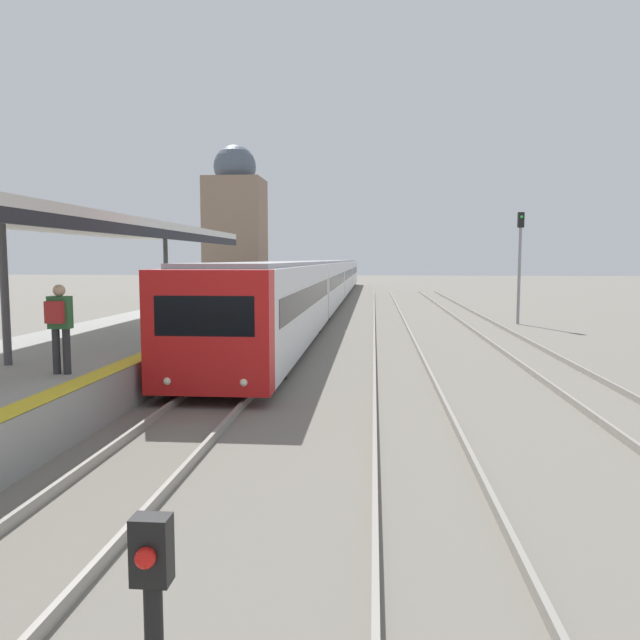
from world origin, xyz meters
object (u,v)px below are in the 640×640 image
at_px(signal_post_near, 154,634).
at_px(person_on_platform, 59,321).
at_px(signal_mast_far, 520,254).
at_px(train_near, 326,279).

bearing_deg(signal_post_near, person_on_platform, 120.23).
height_order(person_on_platform, signal_mast_far, signal_mast_far).
height_order(person_on_platform, signal_post_near, person_on_platform).
bearing_deg(signal_mast_far, person_on_platform, -123.63).
bearing_deg(person_on_platform, signal_post_near, -59.77).
height_order(signal_post_near, signal_mast_far, signal_mast_far).
distance_m(person_on_platform, signal_post_near, 9.21).
relative_size(train_near, signal_mast_far, 12.21).
bearing_deg(signal_post_near, signal_mast_far, 73.56).
bearing_deg(signal_mast_far, signal_post_near, -106.44).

